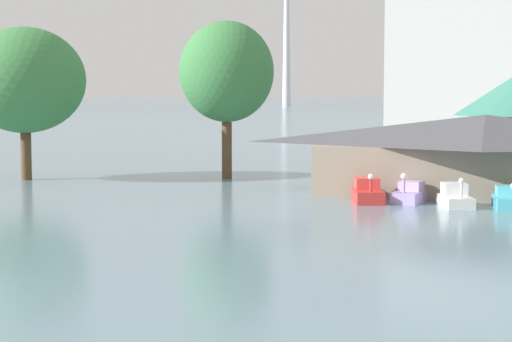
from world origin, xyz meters
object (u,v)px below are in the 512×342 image
object	(u,v)px
pedal_boat_lavender	(410,194)
pedal_boat_red	(367,193)
pedal_boat_white	(455,197)
shoreline_tree_mid	(227,72)
boathouse	(485,153)
shoreline_tree_tall_left	(24,80)
pedal_boat_cyan	(511,199)

from	to	relation	value
pedal_boat_lavender	pedal_boat_red	bearing A→B (deg)	-65.27
pedal_boat_red	pedal_boat_white	bearing A→B (deg)	65.48
pedal_boat_lavender	shoreline_tree_mid	size ratio (longest dim) A/B	0.26
pedal_boat_red	pedal_boat_lavender	world-z (taller)	pedal_boat_lavender
pedal_boat_white	boathouse	size ratio (longest dim) A/B	0.16
pedal_boat_red	shoreline_tree_tall_left	xyz separation A→B (m)	(-24.48, 6.20, 6.26)
pedal_boat_white	boathouse	xyz separation A→B (m)	(1.26, 6.18, 1.98)
pedal_boat_lavender	boathouse	bearing A→B (deg)	152.43
boathouse	shoreline_tree_mid	distance (m)	18.91
pedal_boat_cyan	boathouse	world-z (taller)	boathouse
pedal_boat_lavender	pedal_boat_white	distance (m)	2.78
boathouse	shoreline_tree_tall_left	xyz separation A→B (m)	(-30.46, 0.65, 4.33)
pedal_boat_red	pedal_boat_lavender	size ratio (longest dim) A/B	1.11
shoreline_tree_tall_left	shoreline_tree_mid	bearing A→B (deg)	19.35
shoreline_tree_mid	pedal_boat_white	bearing A→B (deg)	-35.01
pedal_boat_lavender	boathouse	size ratio (longest dim) A/B	0.14
pedal_boat_red	shoreline_tree_tall_left	bearing A→B (deg)	-121.24
pedal_boat_white	pedal_boat_cyan	distance (m)	2.80
pedal_boat_cyan	pedal_boat_red	bearing A→B (deg)	-100.49
pedal_boat_cyan	shoreline_tree_tall_left	world-z (taller)	shoreline_tree_tall_left
boathouse	shoreline_tree_tall_left	bearing A→B (deg)	178.78
pedal_boat_white	shoreline_tree_mid	xyz separation A→B (m)	(-16.24, 11.37, 6.88)
pedal_boat_lavender	shoreline_tree_tall_left	bearing A→B (deg)	-92.21
shoreline_tree_tall_left	shoreline_tree_mid	xyz separation A→B (m)	(12.96, 4.55, 0.58)
pedal_boat_white	shoreline_tree_tall_left	xyz separation A→B (m)	(-29.20, 6.82, 6.30)
shoreline_tree_tall_left	shoreline_tree_mid	world-z (taller)	shoreline_tree_mid
pedal_boat_red	shoreline_tree_mid	xyz separation A→B (m)	(-11.52, 10.75, 6.84)
pedal_boat_lavender	pedal_boat_cyan	distance (m)	5.40
pedal_boat_white	pedal_boat_cyan	bearing A→B (deg)	76.65
pedal_boat_red	pedal_boat_white	size ratio (longest dim) A/B	0.99
pedal_boat_red	pedal_boat_cyan	world-z (taller)	pedal_boat_red
shoreline_tree_tall_left	pedal_boat_red	bearing A→B (deg)	-14.21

